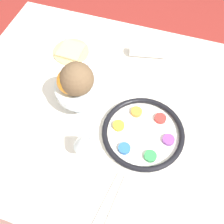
{
  "coord_description": "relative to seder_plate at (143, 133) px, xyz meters",
  "views": [
    {
      "loc": [
        -0.12,
        0.52,
        1.61
      ],
      "look_at": [
        0.04,
        0.04,
        0.81
      ],
      "focal_mm": 42.0,
      "sensor_mm": 36.0,
      "label": 1
    }
  ],
  "objects": [
    {
      "name": "fork_right",
      "position": [
        0.05,
        0.26,
        -0.01
      ],
      "size": [
        0.05,
        0.2,
        0.01
      ],
      "color": "silver",
      "rests_on": "dining_table"
    },
    {
      "name": "dining_table",
      "position": [
        0.09,
        -0.08,
        -0.4
      ],
      "size": [
        1.35,
        0.98,
        0.77
      ],
      "color": "silver",
      "rests_on": "ground_plane"
    },
    {
      "name": "napkin_roll",
      "position": [
        0.08,
        -0.39,
        0.01
      ],
      "size": [
        0.16,
        0.08,
        0.05
      ],
      "color": "white",
      "rests_on": "dining_table"
    },
    {
      "name": "coconut",
      "position": [
        0.26,
        -0.05,
        0.15
      ],
      "size": [
        0.12,
        0.12,
        0.12
      ],
      "color": "brown",
      "rests_on": "fruit_stand"
    },
    {
      "name": "fork_left",
      "position": [
        0.02,
        0.26,
        -0.01
      ],
      "size": [
        0.04,
        0.2,
        0.01
      ],
      "color": "silver",
      "rests_on": "dining_table"
    },
    {
      "name": "orange_fruit",
      "position": [
        0.28,
        -0.04,
        0.14
      ],
      "size": [
        0.09,
        0.09,
        0.09
      ],
      "color": "orange",
      "rests_on": "fruit_stand"
    },
    {
      "name": "wine_glass",
      "position": [
        0.17,
        0.14,
        0.09
      ],
      "size": [
        0.07,
        0.07,
        0.14
      ],
      "color": "silver",
      "rests_on": "dining_table"
    },
    {
      "name": "ground_plane",
      "position": [
        0.09,
        -0.08,
        -0.78
      ],
      "size": [
        8.0,
        8.0,
        0.0
      ],
      "primitive_type": "plane",
      "color": "maroon"
    },
    {
      "name": "fruit_stand",
      "position": [
        0.26,
        -0.07,
        0.07
      ],
      "size": [
        0.19,
        0.19,
        0.11
      ],
      "color": "silver",
      "rests_on": "dining_table"
    },
    {
      "name": "bread_plate",
      "position": [
        0.41,
        -0.3,
        -0.01
      ],
      "size": [
        0.16,
        0.16,
        0.02
      ],
      "color": "tan",
      "rests_on": "dining_table"
    },
    {
      "name": "seder_plate",
      "position": [
        0.0,
        0.0,
        0.0
      ],
      "size": [
        0.3,
        0.3,
        0.03
      ],
      "color": "white",
      "rests_on": "dining_table"
    }
  ]
}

